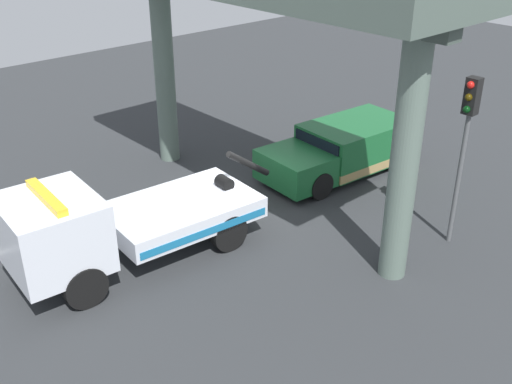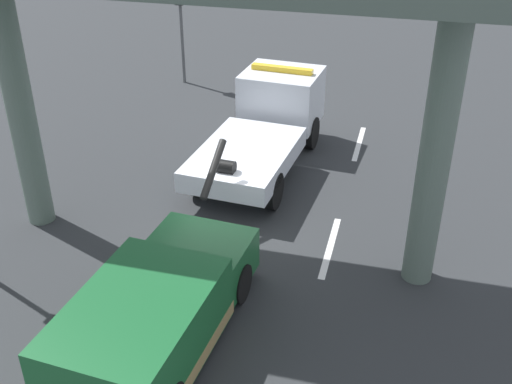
# 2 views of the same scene
# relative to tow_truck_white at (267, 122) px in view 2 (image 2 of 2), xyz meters

# --- Properties ---
(ground_plane) EXTENTS (60.00, 40.00, 0.10)m
(ground_plane) POSITION_rel_tow_truck_white_xyz_m (-4.22, 0.06, -1.25)
(ground_plane) COLOR #2D3033
(lane_stripe_mid) EXTENTS (2.60, 0.16, 0.01)m
(lane_stripe_mid) POSITION_rel_tow_truck_white_xyz_m (-4.22, -2.60, -1.20)
(lane_stripe_mid) COLOR silver
(lane_stripe_mid) RESTS_ON ground
(lane_stripe_east) EXTENTS (2.60, 0.16, 0.01)m
(lane_stripe_east) POSITION_rel_tow_truck_white_xyz_m (1.78, -2.60, -1.20)
(lane_stripe_east) COLOR silver
(lane_stripe_east) RESTS_ON ground
(tow_truck_white) EXTENTS (7.32, 2.84, 2.46)m
(tow_truck_white) POSITION_rel_tow_truck_white_xyz_m (0.00, 0.00, 0.00)
(tow_truck_white) COLOR silver
(tow_truck_white) RESTS_ON ground
(towed_van_green) EXTENTS (5.35, 2.56, 1.58)m
(towed_van_green) POSITION_rel_tow_truck_white_xyz_m (-8.40, 0.06, -0.42)
(towed_van_green) COLOR #195B2D
(towed_van_green) RESTS_ON ground
(traffic_light_far) EXTENTS (0.39, 0.32, 3.96)m
(traffic_light_far) POSITION_rel_tow_truck_white_xyz_m (5.80, 4.84, 1.70)
(traffic_light_far) COLOR #515456
(traffic_light_far) RESTS_ON ground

